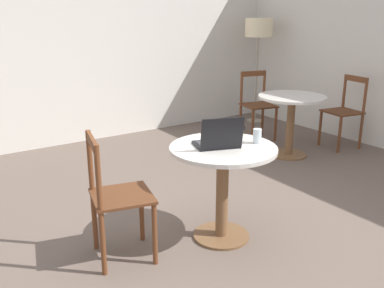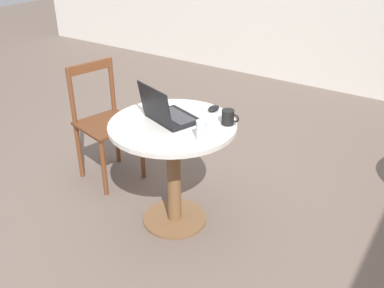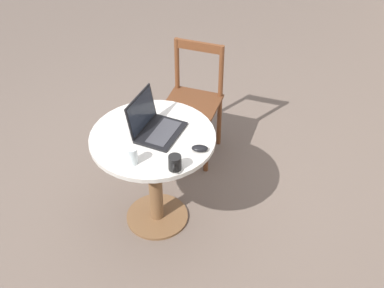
% 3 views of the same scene
% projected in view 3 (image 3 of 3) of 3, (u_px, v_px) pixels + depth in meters
% --- Properties ---
extents(ground_plane, '(16.00, 16.00, 0.00)m').
position_uv_depth(ground_plane, '(145.00, 207.00, 3.88)').
color(ground_plane, '#66564C').
extents(cafe_table_near, '(0.79, 0.79, 0.74)m').
position_uv_depth(cafe_table_near, '(154.00, 158.00, 3.45)').
color(cafe_table_near, brown).
rests_on(cafe_table_near, ground_plane).
extents(chair_near_left, '(0.48, 0.48, 0.91)m').
position_uv_depth(chair_near_left, '(193.00, 102.00, 4.09)').
color(chair_near_left, brown).
rests_on(chair_near_left, ground_plane).
extents(laptop, '(0.38, 0.36, 0.24)m').
position_uv_depth(laptop, '(155.00, 126.00, 3.33)').
color(laptop, black).
rests_on(laptop, cafe_table_near).
extents(mouse, '(0.06, 0.10, 0.03)m').
position_uv_depth(mouse, '(200.00, 148.00, 3.21)').
color(mouse, black).
rests_on(mouse, cafe_table_near).
extents(mug, '(0.12, 0.08, 0.09)m').
position_uv_depth(mug, '(175.00, 163.00, 3.06)').
color(mug, black).
rests_on(mug, cafe_table_near).
extents(drinking_glass, '(0.06, 0.06, 0.11)m').
position_uv_depth(drinking_glass, '(132.00, 156.00, 3.10)').
color(drinking_glass, silver).
rests_on(drinking_glass, cafe_table_near).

